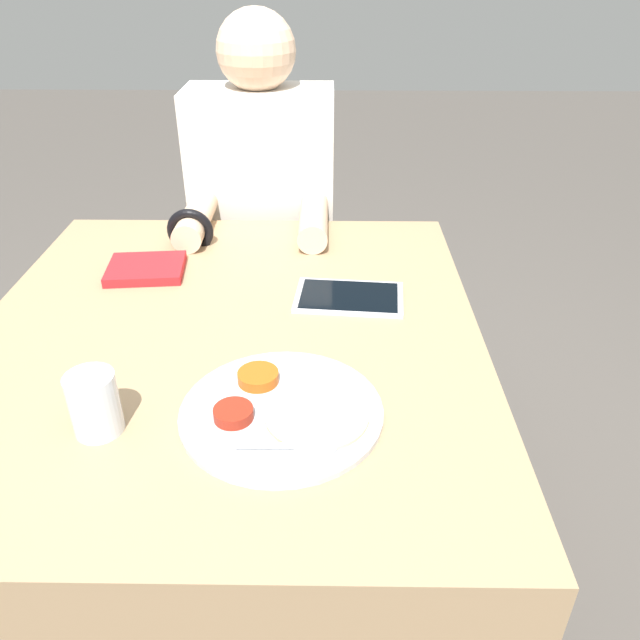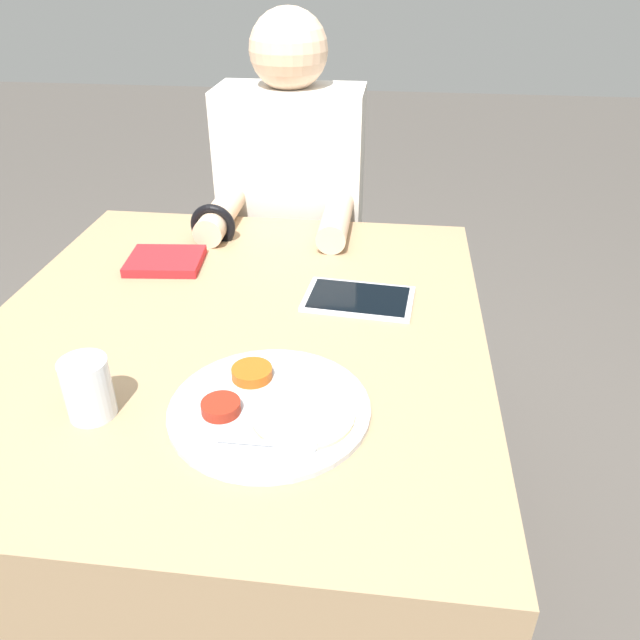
# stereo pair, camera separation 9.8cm
# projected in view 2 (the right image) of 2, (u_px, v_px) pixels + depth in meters

# --- Properties ---
(ground_plane) EXTENTS (12.00, 12.00, 0.00)m
(ground_plane) POSITION_uv_depth(u_px,v_px,m) (254.00, 581.00, 1.57)
(ground_plane) COLOR #4C4742
(dining_table) EXTENTS (0.94, 1.07, 0.76)m
(dining_table) POSITION_uv_depth(u_px,v_px,m) (244.00, 472.00, 1.37)
(dining_table) COLOR #9E7F5B
(dining_table) RESTS_ON ground_plane
(thali_tray) EXTENTS (0.31, 0.31, 0.03)m
(thali_tray) POSITION_uv_depth(u_px,v_px,m) (270.00, 408.00, 0.96)
(thali_tray) COLOR #B7BABF
(thali_tray) RESTS_ON dining_table
(red_notebook) EXTENTS (0.17, 0.15, 0.02)m
(red_notebook) POSITION_uv_depth(u_px,v_px,m) (165.00, 262.00, 1.39)
(red_notebook) COLOR silver
(red_notebook) RESTS_ON dining_table
(tablet_device) EXTENTS (0.23, 0.16, 0.01)m
(tablet_device) POSITION_uv_depth(u_px,v_px,m) (359.00, 299.00, 1.25)
(tablet_device) COLOR #B7B7BC
(tablet_device) RESTS_ON dining_table
(person_diner) EXTENTS (0.39, 0.46, 1.25)m
(person_diner) POSITION_uv_depth(u_px,v_px,m) (293.00, 254.00, 1.83)
(person_diner) COLOR black
(person_diner) RESTS_ON ground_plane
(drinking_glass) EXTENTS (0.07, 0.07, 0.10)m
(drinking_glass) POSITION_uv_depth(u_px,v_px,m) (88.00, 388.00, 0.93)
(drinking_glass) COLOR silver
(drinking_glass) RESTS_ON dining_table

